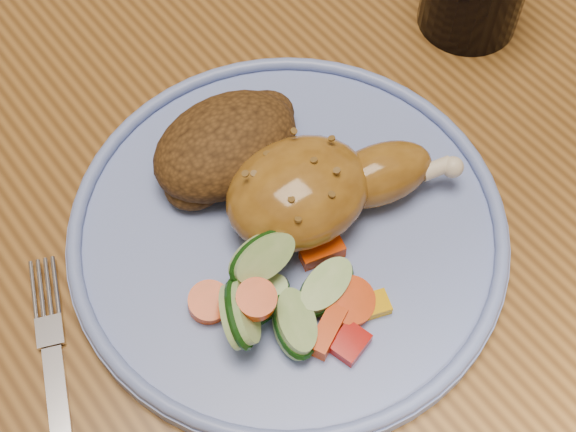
% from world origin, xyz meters
% --- Properties ---
extents(ground, '(4.00, 4.00, 0.00)m').
position_xyz_m(ground, '(0.00, 0.00, 0.00)').
color(ground, brown).
rests_on(ground, ground).
extents(dining_table, '(0.90, 1.40, 0.75)m').
position_xyz_m(dining_table, '(0.00, 0.00, 0.67)').
color(dining_table, brown).
rests_on(dining_table, ground).
extents(plate, '(0.31, 0.31, 0.01)m').
position_xyz_m(plate, '(-0.06, -0.11, 0.76)').
color(plate, '#6C82CB').
rests_on(plate, dining_table).
extents(plate_rim, '(0.30, 0.30, 0.01)m').
position_xyz_m(plate_rim, '(-0.06, -0.11, 0.77)').
color(plate_rim, '#6C82CB').
rests_on(plate_rim, plate).
extents(chicken_leg, '(0.16, 0.10, 0.05)m').
position_xyz_m(chicken_leg, '(-0.03, -0.11, 0.79)').
color(chicken_leg, '#8E5F1D').
rests_on(chicken_leg, plate).
extents(rice_pilaf, '(0.12, 0.08, 0.05)m').
position_xyz_m(rice_pilaf, '(-0.06, -0.04, 0.78)').
color(rice_pilaf, '#492D12').
rests_on(rice_pilaf, plate).
extents(vegetable_pile, '(0.11, 0.10, 0.06)m').
position_xyz_m(vegetable_pile, '(-0.09, -0.16, 0.78)').
color(vegetable_pile, '#A50A05').
rests_on(vegetable_pile, plate).
extents(fork, '(0.08, 0.15, 0.00)m').
position_xyz_m(fork, '(-0.24, -0.12, 0.75)').
color(fork, silver).
rests_on(fork, dining_table).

